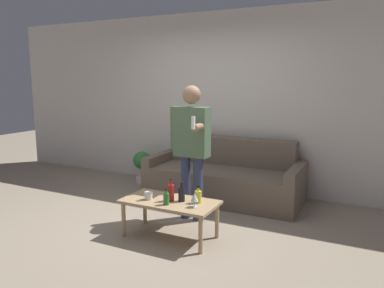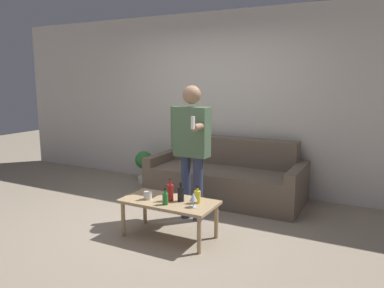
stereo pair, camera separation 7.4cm
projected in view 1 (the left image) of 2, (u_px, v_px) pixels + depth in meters
The scene contains 12 objects.
ground_plane at pixel (147, 229), 4.28m from camera, with size 16.00×16.00×0.00m, color gray.
wall_back at pixel (216, 102), 5.80m from camera, with size 8.00×0.06×2.70m.
couch at pixel (225, 177), 5.37m from camera, with size 2.17×0.94×0.84m.
coffee_table at pixel (170, 205), 4.01m from camera, with size 1.03×0.51×0.41m.
bottle_orange at pixel (182, 194), 3.97m from camera, with size 0.07×0.07×0.21m.
bottle_green at pixel (171, 192), 3.98m from camera, with size 0.07×0.07×0.24m.
bottle_dark at pixel (198, 196), 3.92m from camera, with size 0.07×0.07×0.18m.
bottle_yellow at pixel (166, 198), 3.86m from camera, with size 0.06×0.06×0.17m.
wine_glass_near at pixel (195, 197), 3.78m from camera, with size 0.08×0.08×0.15m.
cup_on_table at pixel (148, 196), 4.04m from camera, with size 0.09×0.09×0.08m.
person_standing_front at pixel (191, 142), 4.44m from camera, with size 0.49×0.42×1.62m.
potted_plant at pixel (142, 163), 6.15m from camera, with size 0.29×0.29×0.53m.
Camera 1 is at (2.27, -3.38, 1.70)m, focal length 35.00 mm.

